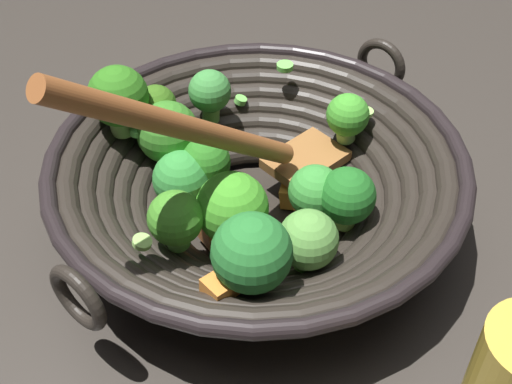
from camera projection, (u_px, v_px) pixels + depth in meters
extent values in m
plane|color=#332D28|center=(257.00, 225.00, 0.63)|extent=(4.00, 4.00, 0.00)
cylinder|color=black|center=(257.00, 221.00, 0.62)|extent=(0.14, 0.14, 0.01)
torus|color=black|center=(257.00, 210.00, 0.61)|extent=(0.18, 0.18, 0.02)
torus|color=black|center=(257.00, 204.00, 0.61)|extent=(0.21, 0.21, 0.02)
torus|color=black|center=(257.00, 197.00, 0.60)|extent=(0.23, 0.23, 0.02)
torus|color=black|center=(257.00, 190.00, 0.60)|extent=(0.26, 0.26, 0.02)
torus|color=black|center=(257.00, 182.00, 0.59)|extent=(0.29, 0.29, 0.02)
torus|color=black|center=(257.00, 175.00, 0.58)|extent=(0.31, 0.31, 0.02)
torus|color=black|center=(257.00, 167.00, 0.58)|extent=(0.34, 0.34, 0.02)
torus|color=black|center=(257.00, 160.00, 0.57)|extent=(0.36, 0.36, 0.01)
torus|color=black|center=(78.00, 298.00, 0.47)|extent=(0.05, 0.03, 0.05)
torus|color=black|center=(381.00, 64.00, 0.68)|extent=(0.05, 0.03, 0.05)
cylinder|color=#63A33D|center=(228.00, 236.00, 0.57)|extent=(0.03, 0.03, 0.02)
sphere|color=green|center=(227.00, 206.00, 0.55)|extent=(0.06, 0.06, 0.06)
cylinder|color=#78C35D|center=(208.00, 184.00, 0.62)|extent=(0.02, 0.02, 0.02)
sphere|color=#276C1D|center=(206.00, 161.00, 0.60)|extent=(0.04, 0.04, 0.04)
cylinder|color=#79AE5B|center=(346.00, 134.00, 0.63)|extent=(0.03, 0.03, 0.01)
sphere|color=green|center=(348.00, 115.00, 0.62)|extent=(0.04, 0.04, 0.04)
cylinder|color=#569635|center=(306.00, 262.00, 0.54)|extent=(0.03, 0.03, 0.01)
sphere|color=#589541|center=(308.00, 240.00, 0.52)|extent=(0.05, 0.05, 0.05)
cylinder|color=#83BC4C|center=(343.00, 221.00, 0.57)|extent=(0.03, 0.03, 0.01)
sphere|color=#1E6520|center=(346.00, 198.00, 0.56)|extent=(0.05, 0.05, 0.05)
cylinder|color=#64A44C|center=(211.00, 113.00, 0.65)|extent=(0.03, 0.02, 0.02)
sphere|color=#3C873C|center=(210.00, 91.00, 0.63)|extent=(0.04, 0.04, 0.04)
cylinder|color=#79A251|center=(314.00, 213.00, 0.59)|extent=(0.02, 0.02, 0.02)
sphere|color=#378C36|center=(316.00, 189.00, 0.57)|extent=(0.05, 0.05, 0.05)
cylinder|color=#65A946|center=(184.00, 204.00, 0.62)|extent=(0.03, 0.03, 0.02)
sphere|color=#318837|center=(182.00, 179.00, 0.59)|extent=(0.05, 0.05, 0.05)
cylinder|color=#74A24A|center=(159.00, 128.00, 0.64)|extent=(0.02, 0.02, 0.02)
sphere|color=#336117|center=(156.00, 105.00, 0.62)|extent=(0.04, 0.04, 0.04)
cylinder|color=#73A346|center=(252.00, 284.00, 0.50)|extent=(0.03, 0.03, 0.02)
sphere|color=#26732E|center=(252.00, 253.00, 0.48)|extent=(0.06, 0.06, 0.06)
cylinder|color=olive|center=(185.00, 165.00, 0.63)|extent=(0.01, 0.01, 0.02)
sphere|color=#42892E|center=(183.00, 146.00, 0.61)|extent=(0.04, 0.04, 0.04)
cylinder|color=#84AD59|center=(120.00, 127.00, 0.61)|extent=(0.02, 0.03, 0.02)
sphere|color=#2D701A|center=(115.00, 99.00, 0.59)|extent=(0.05, 0.05, 0.05)
cylinder|color=#69B44D|center=(178.00, 239.00, 0.55)|extent=(0.02, 0.02, 0.01)
sphere|color=#428D28|center=(175.00, 218.00, 0.53)|extent=(0.04, 0.04, 0.04)
cylinder|color=#6EAD3A|center=(171.00, 161.00, 0.63)|extent=(0.03, 0.03, 0.02)
sphere|color=#347623|center=(168.00, 132.00, 0.61)|extent=(0.06, 0.06, 0.06)
cube|color=#CA872D|center=(293.00, 194.00, 0.62)|extent=(0.03, 0.03, 0.02)
cube|color=orange|center=(220.00, 291.00, 0.49)|extent=(0.03, 0.03, 0.02)
cube|color=orange|center=(217.00, 226.00, 0.58)|extent=(0.04, 0.04, 0.03)
cube|color=#EBBA62|center=(241.00, 227.00, 0.58)|extent=(0.04, 0.04, 0.03)
cube|color=orange|center=(253.00, 223.00, 0.58)|extent=(0.03, 0.03, 0.03)
cylinder|color=#56B247|center=(270.00, 265.00, 0.48)|extent=(0.02, 0.02, 0.01)
cylinder|color=#56B247|center=(176.00, 140.00, 0.62)|extent=(0.02, 0.02, 0.01)
cylinder|color=#56B247|center=(138.00, 132.00, 0.60)|extent=(0.02, 0.02, 0.01)
cylinder|color=#6BC651|center=(163.00, 147.00, 0.62)|extent=(0.02, 0.02, 0.01)
cylinder|color=#6BC651|center=(203.00, 175.00, 0.63)|extent=(0.02, 0.02, 0.01)
cylinder|color=#99D166|center=(365.00, 112.00, 0.63)|extent=(0.02, 0.02, 0.00)
cylinder|color=#6BC651|center=(285.00, 66.00, 0.66)|extent=(0.02, 0.02, 0.01)
cylinder|color=#99D166|center=(142.00, 242.00, 0.51)|extent=(0.02, 0.02, 0.01)
cylinder|color=#6BC651|center=(241.00, 100.00, 0.67)|extent=(0.02, 0.02, 0.01)
cube|color=brown|center=(306.00, 159.00, 0.63)|extent=(0.07, 0.08, 0.01)
cylinder|color=#95532A|center=(187.00, 128.00, 0.49)|extent=(0.10, 0.20, 0.18)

